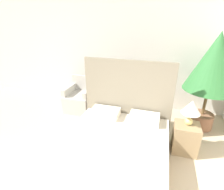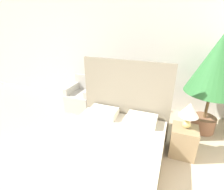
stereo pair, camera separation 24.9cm
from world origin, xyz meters
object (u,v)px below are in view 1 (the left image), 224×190
Objects in this scene: bed at (113,152)px; armchair_near_window_left at (80,100)px; table_lamp at (191,108)px; side_table at (100,105)px; potted_palm at (214,66)px; armchair_near_window_right at (121,105)px; nightstand at (185,138)px.

armchair_near_window_left is at bearing 130.37° from bed.
bed is 1.48m from table_lamp.
potted_palm is at bearing 0.83° from side_table.
armchair_near_window_right is at bearing 0.87° from armchair_near_window_left.
potted_palm reaches higher than nightstand.
nightstand is (-0.41, -0.93, -1.12)m from potted_palm.
table_lamp is at bearing -114.27° from potted_palm.
side_table is at bearing 155.52° from nightstand.
nightstand is at bearing -113.99° from potted_palm.
bed reaches higher than side_table.
table_lamp is at bearing -23.94° from side_table.
armchair_near_window_left is at bearing 179.05° from side_table.
armchair_near_window_left is at bearing 160.71° from table_lamp.
potted_palm is (1.55, 1.65, 1.10)m from bed.
armchair_near_window_right is 2.14m from potted_palm.
potted_palm is at bearing 65.73° from table_lamp.
bed is 1.08× the size of potted_palm.
armchair_near_window_left reaches higher than side_table.
potted_palm is at bearing 3.14° from armchair_near_window_right.
potted_palm is at bearing 1.37° from armchair_near_window_left.
nightstand is 1.33× the size of side_table.
armchair_near_window_left is 0.56m from side_table.
side_table is (-1.97, 0.87, -0.66)m from table_lamp.
potted_palm is 1.13m from table_lamp.
armchair_near_window_right is at bearing 147.99° from table_lamp.
armchair_near_window_left is 2.07× the size of side_table.
potted_palm is at bearing 46.77° from bed.
table_lamp is at bearing -18.41° from armchair_near_window_left.
armchair_near_window_right is (1.11, -0.00, 0.00)m from armchair_near_window_left.
potted_palm is (2.94, 0.03, 1.11)m from armchair_near_window_left.
armchair_near_window_left is 2.74m from table_lamp.
table_lamp is (-0.41, -0.91, -0.52)m from potted_palm.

